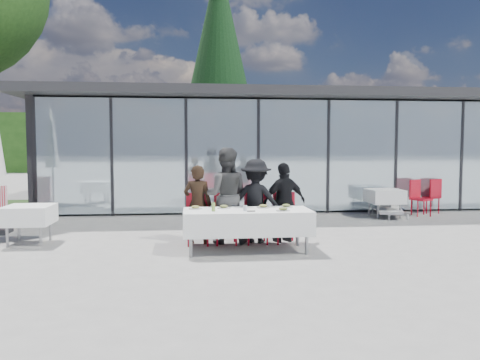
% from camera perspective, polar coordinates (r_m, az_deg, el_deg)
% --- Properties ---
extents(ground, '(90.00, 90.00, 0.00)m').
position_cam_1_polar(ground, '(8.78, -0.73, -8.21)').
color(ground, gray).
rests_on(ground, ground).
extents(pavilion, '(14.80, 8.80, 3.44)m').
position_cam_1_polar(pavilion, '(16.95, 3.52, 4.97)').
color(pavilion, gray).
rests_on(pavilion, ground).
extents(treeline, '(62.50, 2.00, 4.40)m').
position_cam_1_polar(treeline, '(36.57, -7.88, 4.50)').
color(treeline, '#1A3D13').
rests_on(treeline, ground).
extents(dining_table, '(2.26, 0.96, 0.75)m').
position_cam_1_polar(dining_table, '(8.36, 0.87, -5.08)').
color(dining_table, white).
rests_on(dining_table, ground).
extents(diner_a, '(0.66, 0.66, 1.52)m').
position_cam_1_polar(diner_a, '(9.04, -5.18, -2.99)').
color(diner_a, black).
rests_on(diner_a, ground).
extents(diner_chair_a, '(0.44, 0.44, 0.97)m').
position_cam_1_polar(diner_chair_a, '(9.04, -5.17, -4.41)').
color(diner_chair_a, '#B50C1D').
rests_on(diner_chair_a, ground).
extents(diner_b, '(0.99, 0.99, 1.85)m').
position_cam_1_polar(diner_b, '(9.05, -1.78, -1.91)').
color(diner_b, '#444444').
rests_on(diner_b, ground).
extents(diner_chair_b, '(0.44, 0.44, 0.97)m').
position_cam_1_polar(diner_chair_b, '(9.07, -1.76, -4.37)').
color(diner_chair_b, '#B50C1D').
rests_on(diner_chair_b, ground).
extents(diner_c, '(1.34, 1.34, 1.63)m').
position_cam_1_polar(diner_c, '(9.12, 1.95, -2.56)').
color(diner_c, black).
rests_on(diner_c, ground).
extents(diner_chair_c, '(0.44, 0.44, 0.97)m').
position_cam_1_polar(diner_chair_c, '(9.13, 1.97, -4.32)').
color(diner_chair_c, '#B50C1D').
rests_on(diner_chair_c, ground).
extents(diner_d, '(1.16, 1.16, 1.56)m').
position_cam_1_polar(diner_d, '(9.22, 5.44, -2.73)').
color(diner_d, black).
rests_on(diner_d, ground).
extents(diner_chair_d, '(0.44, 0.44, 0.97)m').
position_cam_1_polar(diner_chair_d, '(9.22, 5.47, -4.25)').
color(diner_chair_d, '#B50C1D').
rests_on(diner_chair_d, ground).
extents(plate_a, '(0.25, 0.25, 0.07)m').
position_cam_1_polar(plate_a, '(8.44, -5.46, -3.38)').
color(plate_a, white).
rests_on(plate_a, dining_table).
extents(plate_b, '(0.25, 0.25, 0.07)m').
position_cam_1_polar(plate_b, '(8.49, -1.98, -3.31)').
color(plate_b, white).
rests_on(plate_b, dining_table).
extents(plate_c, '(0.25, 0.25, 0.07)m').
position_cam_1_polar(plate_c, '(8.57, 2.85, -3.25)').
color(plate_c, white).
rests_on(plate_c, dining_table).
extents(plate_d, '(0.25, 0.25, 0.07)m').
position_cam_1_polar(plate_d, '(8.67, 5.65, -3.18)').
color(plate_d, white).
rests_on(plate_d, dining_table).
extents(plate_extra, '(0.25, 0.25, 0.07)m').
position_cam_1_polar(plate_extra, '(8.19, 5.28, -3.61)').
color(plate_extra, white).
rests_on(plate_extra, dining_table).
extents(juice_bottle, '(0.06, 0.06, 0.15)m').
position_cam_1_polar(juice_bottle, '(8.12, -3.26, -3.30)').
color(juice_bottle, '#88AE48').
rests_on(juice_bottle, dining_table).
extents(drinking_glasses, '(0.07, 0.07, 0.10)m').
position_cam_1_polar(drinking_glasses, '(8.16, 0.64, -3.44)').
color(drinking_glasses, silver).
rests_on(drinking_glasses, dining_table).
extents(folded_eyeglasses, '(0.14, 0.03, 0.01)m').
position_cam_1_polar(folded_eyeglasses, '(8.10, 1.37, -3.81)').
color(folded_eyeglasses, black).
rests_on(folded_eyeglasses, dining_table).
extents(spare_table_left, '(0.86, 0.86, 0.74)m').
position_cam_1_polar(spare_table_left, '(9.89, -24.34, -3.93)').
color(spare_table_left, white).
rests_on(spare_table_left, ground).
extents(spare_table_right, '(0.86, 0.86, 0.74)m').
position_cam_1_polar(spare_table_right, '(13.04, 17.21, -1.91)').
color(spare_table_right, white).
rests_on(spare_table_right, ground).
extents(spare_chair_a, '(0.59, 0.59, 0.97)m').
position_cam_1_polar(spare_chair_a, '(13.66, 20.91, -1.81)').
color(spare_chair_a, '#B50C1D').
rests_on(spare_chair_a, ground).
extents(spare_chair_b, '(0.57, 0.57, 0.97)m').
position_cam_1_polar(spare_chair_b, '(14.24, 22.40, -1.62)').
color(spare_chair_b, '#B50C1D').
rests_on(spare_chair_b, ground).
extents(lounger, '(0.99, 1.45, 0.72)m').
position_cam_1_polar(lounger, '(13.32, 17.71, -3.09)').
color(lounger, silver).
rests_on(lounger, ground).
extents(conifer_tree, '(4.00, 4.00, 10.50)m').
position_cam_1_polar(conifer_tree, '(21.98, -2.59, 14.82)').
color(conifer_tree, '#382316').
rests_on(conifer_tree, ground).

